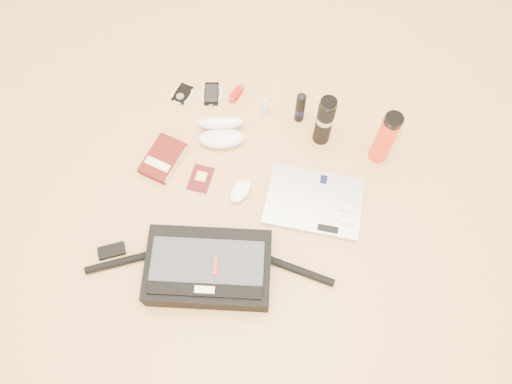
{
  "coord_description": "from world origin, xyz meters",
  "views": [
    {
      "loc": [
        0.27,
        -0.63,
        1.74
      ],
      "look_at": [
        0.05,
        0.08,
        0.06
      ],
      "focal_mm": 35.0,
      "sensor_mm": 36.0,
      "label": 1
    }
  ],
  "objects_px": {
    "messenger_bag": "(208,268)",
    "laptop": "(314,202)",
    "book": "(163,159)",
    "thermos_red": "(385,138)",
    "thermos_black": "(325,121)"
  },
  "relations": [
    {
      "from": "messenger_bag",
      "to": "thermos_black",
      "type": "relative_size",
      "value": 3.36
    },
    {
      "from": "laptop",
      "to": "thermos_red",
      "type": "xyz_separation_m",
      "value": [
        0.18,
        0.27,
        0.12
      ]
    },
    {
      "from": "laptop",
      "to": "thermos_black",
      "type": "xyz_separation_m",
      "value": [
        -0.05,
        0.28,
        0.12
      ]
    },
    {
      "from": "book",
      "to": "thermos_red",
      "type": "bearing_deg",
      "value": 27.59
    },
    {
      "from": "laptop",
      "to": "book",
      "type": "distance_m",
      "value": 0.61
    },
    {
      "from": "book",
      "to": "messenger_bag",
      "type": "bearing_deg",
      "value": -40.46
    },
    {
      "from": "book",
      "to": "thermos_red",
      "type": "distance_m",
      "value": 0.85
    },
    {
      "from": "messenger_bag",
      "to": "laptop",
      "type": "height_order",
      "value": "messenger_bag"
    },
    {
      "from": "messenger_bag",
      "to": "book",
      "type": "bearing_deg",
      "value": 116.45
    },
    {
      "from": "thermos_red",
      "to": "messenger_bag",
      "type": "bearing_deg",
      "value": -125.88
    },
    {
      "from": "laptop",
      "to": "thermos_red",
      "type": "height_order",
      "value": "thermos_red"
    },
    {
      "from": "messenger_bag",
      "to": "book",
      "type": "height_order",
      "value": "messenger_bag"
    },
    {
      "from": "thermos_black",
      "to": "thermos_red",
      "type": "xyz_separation_m",
      "value": [
        0.23,
        -0.01,
        0.01
      ]
    },
    {
      "from": "laptop",
      "to": "book",
      "type": "height_order",
      "value": "same"
    },
    {
      "from": "book",
      "to": "thermos_black",
      "type": "relative_size",
      "value": 0.78
    }
  ]
}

